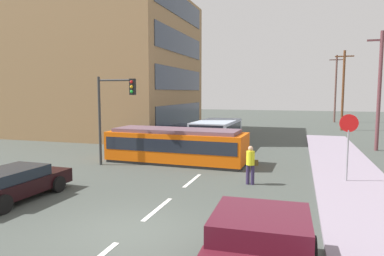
{
  "coord_description": "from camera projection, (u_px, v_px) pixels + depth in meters",
  "views": [
    {
      "loc": [
        4.48,
        -8.61,
        3.95
      ],
      "look_at": [
        -0.95,
        9.02,
        2.05
      ],
      "focal_mm": 32.55,
      "sensor_mm": 36.0,
      "label": 1
    }
  ],
  "objects": [
    {
      "name": "utility_pole_far",
      "position": [
        343.0,
        89.0,
        35.72
      ],
      "size": [
        1.8,
        0.24,
        8.2
      ],
      "color": "brown",
      "rests_on": "ground"
    },
    {
      "name": "corner_building",
      "position": [
        106.0,
        67.0,
        33.61
      ],
      "size": [
        15.35,
        14.03,
        12.8
      ],
      "color": "#96724B",
      "rests_on": "ground"
    },
    {
      "name": "city_bus",
      "position": [
        217.0,
        132.0,
        24.71
      ],
      "size": [
        2.66,
        5.65,
        1.94
      ],
      "color": "#A4B0C4",
      "rests_on": "ground"
    },
    {
      "name": "stop_sign",
      "position": [
        348.0,
        134.0,
        14.84
      ],
      "size": [
        0.76,
        0.07,
        2.88
      ],
      "color": "gray",
      "rests_on": "sidewalk_curb_right"
    },
    {
      "name": "ground_plane",
      "position": [
        213.0,
        163.0,
        19.41
      ],
      "size": [
        120.0,
        120.0,
        0.0
      ],
      "primitive_type": "plane",
      "color": "#434943"
    },
    {
      "name": "lane_stripe_4",
      "position": [
        245.0,
        137.0,
        30.45
      ],
      "size": [
        0.16,
        2.4,
        0.01
      ],
      "primitive_type": "cube",
      "color": "silver",
      "rests_on": "ground"
    },
    {
      "name": "lane_stripe_1",
      "position": [
        158.0,
        209.0,
        11.8
      ],
      "size": [
        0.16,
        2.4,
        0.01
      ],
      "primitive_type": "cube",
      "color": "silver",
      "rests_on": "ground"
    },
    {
      "name": "traffic_light_mast",
      "position": [
        113.0,
        104.0,
        18.42
      ],
      "size": [
        2.21,
        0.33,
        4.78
      ],
      "color": "#333333",
      "rests_on": "ground"
    },
    {
      "name": "parked_sedan_mid",
      "position": [
        149.0,
        140.0,
        24.35
      ],
      "size": [
        1.99,
        4.24,
        1.19
      ],
      "color": "black",
      "rests_on": "ground"
    },
    {
      "name": "parked_sedan_near",
      "position": [
        13.0,
        183.0,
        12.76
      ],
      "size": [
        2.05,
        4.44,
        1.19
      ],
      "color": "black",
      "rests_on": "ground"
    },
    {
      "name": "parked_sedan_far",
      "position": [
        183.0,
        131.0,
        30.01
      ],
      "size": [
        2.12,
        4.23,
        1.19
      ],
      "color": "navy",
      "rests_on": "ground"
    },
    {
      "name": "utility_pole_mid",
      "position": [
        379.0,
        89.0,
        23.25
      ],
      "size": [
        1.8,
        0.24,
        7.99
      ],
      "color": "brown",
      "rests_on": "ground"
    },
    {
      "name": "streetcar_tram",
      "position": [
        176.0,
        145.0,
        19.54
      ],
      "size": [
        7.89,
        2.81,
        1.92
      ],
      "color": "#DD5509",
      "rests_on": "ground"
    },
    {
      "name": "pedestrian_crossing",
      "position": [
        251.0,
        163.0,
        14.87
      ],
      "size": [
        0.51,
        0.36,
        1.67
      ],
      "color": "#302648",
      "rests_on": "ground"
    },
    {
      "name": "utility_pole_distant",
      "position": [
        336.0,
        88.0,
        45.58
      ],
      "size": [
        1.8,
        0.24,
        8.77
      ],
      "color": "brown",
      "rests_on": "ground"
    },
    {
      "name": "lane_stripe_3",
      "position": [
        232.0,
        148.0,
        24.74
      ],
      "size": [
        0.16,
        2.4,
        0.01
      ],
      "primitive_type": "cube",
      "color": "silver",
      "rests_on": "ground"
    },
    {
      "name": "lane_stripe_2",
      "position": [
        192.0,
        180.0,
        15.6
      ],
      "size": [
        0.16,
        2.4,
        0.01
      ],
      "primitive_type": "cube",
      "color": "silver",
      "rests_on": "ground"
    },
    {
      "name": "sidewalk_curb_right",
      "position": [
        358.0,
        192.0,
        13.6
      ],
      "size": [
        3.2,
        36.0,
        0.14
      ],
      "primitive_type": "cube",
      "color": "gray",
      "rests_on": "ground"
    }
  ]
}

